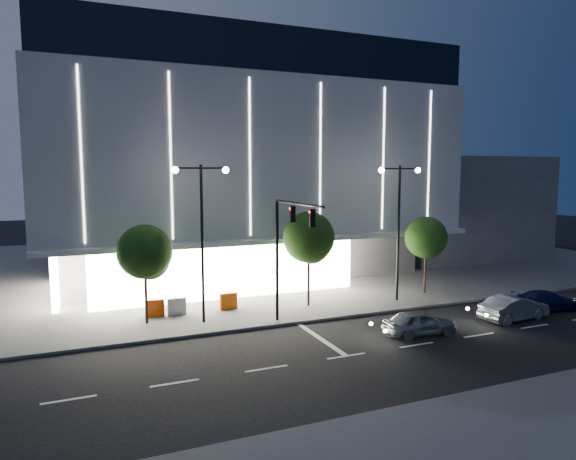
% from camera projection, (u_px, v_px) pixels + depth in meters
% --- Properties ---
extents(ground, '(160.00, 160.00, 0.00)m').
position_uv_depth(ground, '(295.00, 352.00, 24.67)').
color(ground, black).
rests_on(ground, ground).
extents(sidewalk_museum, '(70.00, 40.00, 0.15)m').
position_uv_depth(sidewalk_museum, '(242.00, 262.00, 48.58)').
color(sidewalk_museum, '#474747').
rests_on(sidewalk_museum, ground).
extents(museum, '(30.00, 25.80, 18.00)m').
position_uv_depth(museum, '(225.00, 164.00, 45.20)').
color(museum, '#4C4C51').
rests_on(museum, ground).
extents(annex_building, '(16.00, 20.00, 10.00)m').
position_uv_depth(annex_building, '(425.00, 205.00, 56.08)').
color(annex_building, '#4C4C51').
rests_on(annex_building, ground).
extents(traffic_mast, '(0.33, 5.89, 7.07)m').
position_uv_depth(traffic_mast, '(287.00, 239.00, 27.54)').
color(traffic_mast, black).
rests_on(traffic_mast, ground).
extents(street_lamp_west, '(3.16, 0.36, 9.00)m').
position_uv_depth(street_lamp_west, '(202.00, 220.00, 28.34)').
color(street_lamp_west, black).
rests_on(street_lamp_west, ground).
extents(street_lamp_east, '(3.16, 0.36, 9.00)m').
position_uv_depth(street_lamp_east, '(399.00, 213.00, 33.33)').
color(street_lamp_east, black).
rests_on(street_lamp_east, ground).
extents(tree_left, '(3.02, 3.02, 5.72)m').
position_uv_depth(tree_left, '(145.00, 255.00, 28.35)').
color(tree_left, black).
rests_on(tree_left, ground).
extents(tree_mid, '(3.25, 3.25, 6.15)m').
position_uv_depth(tree_mid, '(309.00, 240.00, 32.16)').
color(tree_mid, black).
rests_on(tree_mid, ground).
extents(tree_right, '(2.91, 2.91, 5.51)m').
position_uv_depth(tree_right, '(426.00, 240.00, 35.67)').
color(tree_right, black).
rests_on(tree_right, ground).
extents(car_lead, '(4.03, 1.90, 1.33)m').
position_uv_depth(car_lead, '(419.00, 323.00, 27.11)').
color(car_lead, gray).
rests_on(car_lead, ground).
extents(car_second, '(4.51, 1.91, 1.45)m').
position_uv_depth(car_second, '(514.00, 308.00, 29.84)').
color(car_second, '#929699').
rests_on(car_second, ground).
extents(car_third, '(4.43, 2.25, 1.23)m').
position_uv_depth(car_third, '(547.00, 300.00, 31.98)').
color(car_third, '#121643').
rests_on(car_third, ground).
extents(barrier_a, '(1.10, 0.26, 1.00)m').
position_uv_depth(barrier_a, '(155.00, 308.00, 30.03)').
color(barrier_a, '#F04E0D').
rests_on(barrier_a, sidewalk_museum).
extents(barrier_b, '(1.12, 0.34, 1.00)m').
position_uv_depth(barrier_b, '(177.00, 306.00, 30.43)').
color(barrier_b, silver).
rests_on(barrier_b, sidewalk_museum).
extents(barrier_c, '(1.12, 0.33, 1.00)m').
position_uv_depth(barrier_c, '(228.00, 301.00, 31.67)').
color(barrier_c, '#F95F0D').
rests_on(barrier_c, sidewalk_museum).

